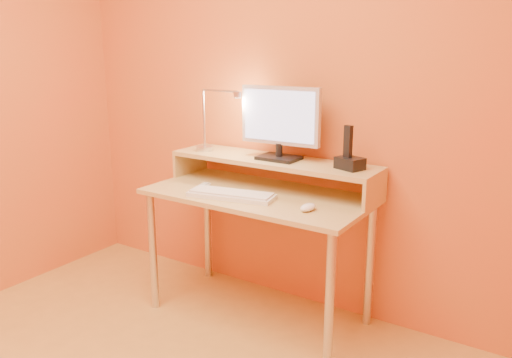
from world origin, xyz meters
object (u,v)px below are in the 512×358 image
Objects in this scene: monitor_panel at (280,116)px; phone_dock at (350,163)px; lamp_base at (205,148)px; keyboard at (231,195)px; mouse at (308,207)px; remote_control at (201,188)px.

phone_dock is (0.41, -0.01, -0.21)m from monitor_panel.
lamp_base is (-0.49, -0.04, -0.23)m from monitor_panel.
lamp_base is 0.49m from keyboard.
mouse is (0.32, -0.28, -0.38)m from monitor_panel.
phone_dock is 0.81m from remote_control.
monitor_panel reaches higher than remote_control.
lamp_base is 0.98× the size of mouse.
phone_dock is at bearing -4.39° from monitor_panel.
keyboard is 0.23m from remote_control.
keyboard reaches higher than remote_control.
keyboard is 2.84× the size of remote_control.
remote_control is (-0.33, -0.27, -0.39)m from monitor_panel.
mouse is 0.64× the size of remote_control.
lamp_base is at bearing 168.67° from mouse.
keyboard is 0.43m from mouse.
monitor_panel is 4.46× the size of mouse.
phone_dock is 0.81× the size of remote_control.
remote_control is at bearing -175.59° from mouse.
mouse is (0.43, 0.02, 0.01)m from keyboard.
keyboard is at bearing -34.87° from lamp_base.
monitor_panel is 3.51× the size of phone_dock.
monitor_panel is 1.00× the size of keyboard.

